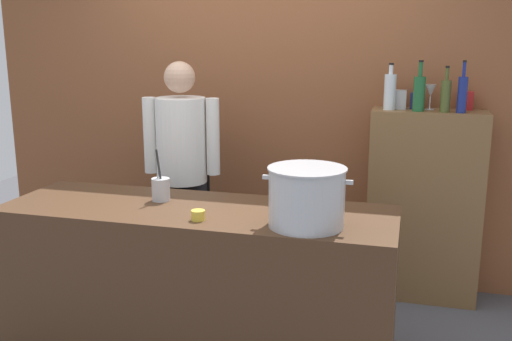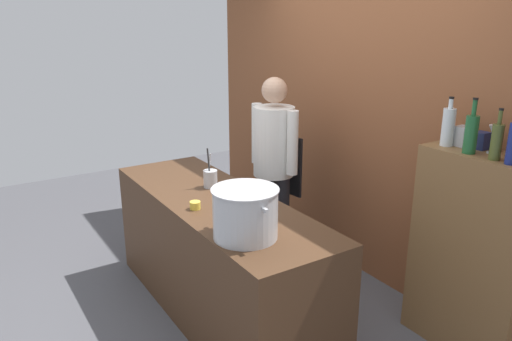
# 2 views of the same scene
# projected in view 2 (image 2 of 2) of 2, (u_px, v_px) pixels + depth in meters

# --- Properties ---
(ground_plane) EXTENTS (8.00, 8.00, 0.00)m
(ground_plane) POSITION_uv_depth(u_px,v_px,m) (219.00, 311.00, 3.71)
(ground_plane) COLOR #4C4C51
(brick_back_panel) EXTENTS (4.40, 0.10, 3.00)m
(brick_back_panel) POSITION_uv_depth(u_px,v_px,m) (367.00, 97.00, 3.98)
(brick_back_panel) COLOR brown
(brick_back_panel) RESTS_ON ground_plane
(prep_counter) EXTENTS (2.17, 0.70, 0.90)m
(prep_counter) POSITION_uv_depth(u_px,v_px,m) (218.00, 257.00, 3.58)
(prep_counter) COLOR #472D1C
(prep_counter) RESTS_ON ground_plane
(bar_cabinet) EXTENTS (0.76, 0.32, 1.34)m
(bar_cabinet) POSITION_uv_depth(u_px,v_px,m) (473.00, 255.00, 3.14)
(bar_cabinet) COLOR brown
(bar_cabinet) RESTS_ON ground_plane
(chef) EXTENTS (0.53, 0.38, 1.66)m
(chef) POSITION_uv_depth(u_px,v_px,m) (274.00, 160.00, 4.14)
(chef) COLOR black
(chef) RESTS_ON ground_plane
(stockpot_large) EXTENTS (0.45, 0.39, 0.30)m
(stockpot_large) POSITION_uv_depth(u_px,v_px,m) (245.00, 213.00, 2.81)
(stockpot_large) COLOR #B7BABF
(stockpot_large) RESTS_ON prep_counter
(utensil_crock) EXTENTS (0.10, 0.10, 0.30)m
(utensil_crock) POSITION_uv_depth(u_px,v_px,m) (210.00, 178.00, 3.67)
(utensil_crock) COLOR #B7BABF
(utensil_crock) RESTS_ON prep_counter
(butter_jar) EXTENTS (0.07, 0.07, 0.05)m
(butter_jar) POSITION_uv_depth(u_px,v_px,m) (195.00, 205.00, 3.26)
(butter_jar) COLOR yellow
(butter_jar) RESTS_ON prep_counter
(wine_bottle_clear) EXTENTS (0.08, 0.08, 0.31)m
(wine_bottle_clear) POSITION_uv_depth(u_px,v_px,m) (448.00, 126.00, 3.10)
(wine_bottle_clear) COLOR silver
(wine_bottle_clear) RESTS_ON bar_cabinet
(wine_bottle_green) EXTENTS (0.08, 0.08, 0.33)m
(wine_bottle_green) POSITION_uv_depth(u_px,v_px,m) (471.00, 133.00, 2.93)
(wine_bottle_green) COLOR #1E592D
(wine_bottle_green) RESTS_ON bar_cabinet
(wine_bottle_olive) EXTENTS (0.07, 0.07, 0.30)m
(wine_bottle_olive) POSITION_uv_depth(u_px,v_px,m) (497.00, 141.00, 2.80)
(wine_bottle_olive) COLOR #475123
(wine_bottle_olive) RESTS_ON bar_cabinet
(wine_glass_tall) EXTENTS (0.07, 0.07, 0.17)m
(wine_glass_tall) POSITION_uv_depth(u_px,v_px,m) (494.00, 133.00, 2.93)
(wine_glass_tall) COLOR silver
(wine_glass_tall) RESTS_ON bar_cabinet
(spice_tin_silver) EXTENTS (0.09, 0.09, 0.13)m
(spice_tin_silver) POSITION_uv_depth(u_px,v_px,m) (463.00, 136.00, 3.10)
(spice_tin_silver) COLOR #B2B2B7
(spice_tin_silver) RESTS_ON bar_cabinet
(spice_tin_navy) EXTENTS (0.08, 0.08, 0.11)m
(spice_tin_navy) POSITION_uv_depth(u_px,v_px,m) (481.00, 141.00, 3.04)
(spice_tin_navy) COLOR navy
(spice_tin_navy) RESTS_ON bar_cabinet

